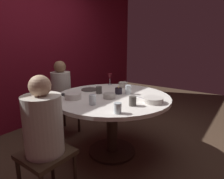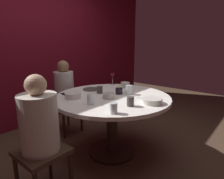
{
  "view_description": "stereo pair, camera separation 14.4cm",
  "coord_description": "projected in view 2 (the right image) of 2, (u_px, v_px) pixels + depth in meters",
  "views": [
    {
      "loc": [
        -1.85,
        -1.35,
        1.39
      ],
      "look_at": [
        0.0,
        0.0,
        0.83
      ],
      "focal_mm": 31.27,
      "sensor_mm": 36.0,
      "label": 1
    },
    {
      "loc": [
        -1.77,
        -1.46,
        1.39
      ],
      "look_at": [
        0.0,
        0.0,
        0.83
      ],
      "focal_mm": 31.27,
      "sensor_mm": 36.0,
      "label": 2
    }
  ],
  "objects": [
    {
      "name": "bowl_small_white",
      "position": [
        73.0,
        95.0,
        2.27
      ],
      "size": [
        0.19,
        0.19,
        0.07
      ],
      "primitive_type": "cylinder",
      "color": "silver",
      "rests_on": "dining_table"
    },
    {
      "name": "fork_near_plate",
      "position": [
        157.0,
        98.0,
        2.28
      ],
      "size": [
        0.07,
        0.18,
        0.01
      ],
      "primitive_type": "cube",
      "rotation": [
        0.0,
        0.0,
        -0.28
      ],
      "color": "#B7B7BC",
      "rests_on": "dining_table"
    },
    {
      "name": "cell_phone",
      "position": [
        65.0,
        94.0,
        2.44
      ],
      "size": [
        0.09,
        0.15,
        0.01
      ],
      "primitive_type": "cube",
      "rotation": [
        0.0,
        0.0,
        3.0
      ],
      "color": "black",
      "rests_on": "dining_table"
    },
    {
      "name": "cup_by_left_diner",
      "position": [
        99.0,
        90.0,
        2.49
      ],
      "size": [
        0.08,
        0.08,
        0.09
      ],
      "primitive_type": "cylinder",
      "color": "#4C4742",
      "rests_on": "dining_table"
    },
    {
      "name": "bowl_salad_center",
      "position": [
        125.0,
        85.0,
        2.81
      ],
      "size": [
        0.13,
        0.13,
        0.07
      ],
      "primitive_type": "cylinder",
      "color": "beige",
      "rests_on": "dining_table"
    },
    {
      "name": "cup_by_right_diner",
      "position": [
        129.0,
        90.0,
        2.44
      ],
      "size": [
        0.08,
        0.08,
        0.11
      ],
      "primitive_type": "cylinder",
      "color": "silver",
      "rests_on": "dining_table"
    },
    {
      "name": "knife_near_plate",
      "position": [
        139.0,
        98.0,
        2.29
      ],
      "size": [
        0.05,
        0.18,
        0.01
      ],
      "primitive_type": "cube",
      "rotation": [
        0.0,
        0.0,
        -0.22
      ],
      "color": "#B7B7BC",
      "rests_on": "dining_table"
    },
    {
      "name": "dining_table",
      "position": [
        112.0,
        107.0,
        2.41
      ],
      "size": [
        1.41,
        1.41,
        0.75
      ],
      "color": "white",
      "rests_on": "ground"
    },
    {
      "name": "dinner_plate",
      "position": [
        91.0,
        89.0,
        2.68
      ],
      "size": [
        0.23,
        0.23,
        0.01
      ],
      "primitive_type": "cylinder",
      "color": "#4C4742",
      "rests_on": "dining_table"
    },
    {
      "name": "candle_holder",
      "position": [
        119.0,
        91.0,
        2.46
      ],
      "size": [
        0.09,
        0.09,
        0.1
      ],
      "color": "black",
      "rests_on": "dining_table"
    },
    {
      "name": "ground_plane",
      "position": [
        112.0,
        151.0,
        2.55
      ],
      "size": [
        8.0,
        8.0,
        0.0
      ],
      "primitive_type": "plane",
      "color": "#4C3828"
    },
    {
      "name": "seated_diner_left",
      "position": [
        39.0,
        125.0,
        1.66
      ],
      "size": [
        0.4,
        0.4,
        1.14
      ],
      "rotation": [
        0.0,
        0.0,
        6.28
      ],
      "color": "#3F2D1E",
      "rests_on": "ground"
    },
    {
      "name": "cup_far_edge",
      "position": [
        91.0,
        99.0,
        2.05
      ],
      "size": [
        0.07,
        0.07,
        0.11
      ],
      "primitive_type": "cylinder",
      "color": "silver",
      "rests_on": "dining_table"
    },
    {
      "name": "cup_center_front",
      "position": [
        114.0,
        108.0,
        1.78
      ],
      "size": [
        0.07,
        0.07,
        0.1
      ],
      "primitive_type": "cylinder",
      "color": "silver",
      "rests_on": "dining_table"
    },
    {
      "name": "back_wall",
      "position": [
        35.0,
        48.0,
        3.29
      ],
      "size": [
        6.0,
        0.1,
        2.6
      ],
      "primitive_type": "cube",
      "color": "maroon",
      "rests_on": "ground"
    },
    {
      "name": "wine_glass",
      "position": [
        113.0,
        76.0,
        2.97
      ],
      "size": [
        0.08,
        0.08,
        0.18
      ],
      "color": "silver",
      "rests_on": "dining_table"
    },
    {
      "name": "bowl_sauce_side",
      "position": [
        109.0,
        96.0,
        2.27
      ],
      "size": [
        0.14,
        0.14,
        0.06
      ],
      "primitive_type": "cylinder",
      "color": "#B2ADA3",
      "rests_on": "dining_table"
    },
    {
      "name": "bowl_serving_large",
      "position": [
        152.0,
        101.0,
        2.08
      ],
      "size": [
        0.21,
        0.21,
        0.06
      ],
      "primitive_type": "cylinder",
      "color": "silver",
      "rests_on": "dining_table"
    },
    {
      "name": "cup_near_candle",
      "position": [
        130.0,
        101.0,
        1.99
      ],
      "size": [
        0.08,
        0.08,
        0.1
      ],
      "primitive_type": "cylinder",
      "color": "#4C4742",
      "rests_on": "dining_table"
    },
    {
      "name": "seated_diner_back",
      "position": [
        64.0,
        89.0,
        2.97
      ],
      "size": [
        0.4,
        0.4,
        1.13
      ],
      "rotation": [
        0.0,
        0.0,
        4.71
      ],
      "color": "#3F2D1E",
      "rests_on": "ground"
    }
  ]
}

